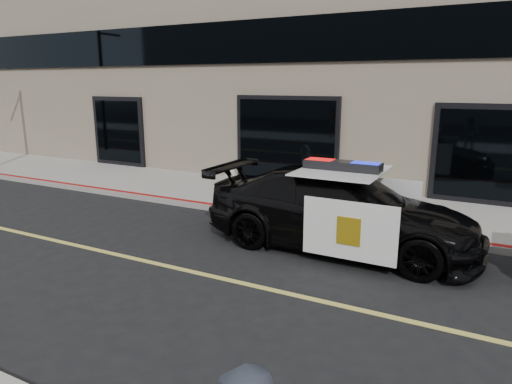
% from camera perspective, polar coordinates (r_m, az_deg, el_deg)
% --- Properties ---
extents(ground, '(120.00, 120.00, 0.00)m').
position_cam_1_polar(ground, '(8.42, -9.67, -9.44)').
color(ground, black).
rests_on(ground, ground).
extents(sidewalk_n, '(60.00, 3.50, 0.15)m').
position_cam_1_polar(sidewalk_n, '(12.73, 4.70, -1.01)').
color(sidewalk_n, gray).
rests_on(sidewalk_n, ground).
extents(building_n, '(60.00, 7.00, 12.00)m').
position_cam_1_polar(building_n, '(17.51, 12.40, 22.22)').
color(building_n, '#756856').
rests_on(building_n, ground).
extents(police_car, '(2.53, 5.47, 1.78)m').
position_cam_1_polar(police_car, '(9.24, 10.53, -2.15)').
color(police_car, black).
rests_on(police_car, ground).
extents(fire_hydrant, '(0.40, 0.56, 0.89)m').
position_cam_1_polar(fire_hydrant, '(12.26, -3.18, 0.82)').
color(fire_hydrant, silver).
rests_on(fire_hydrant, sidewalk_n).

